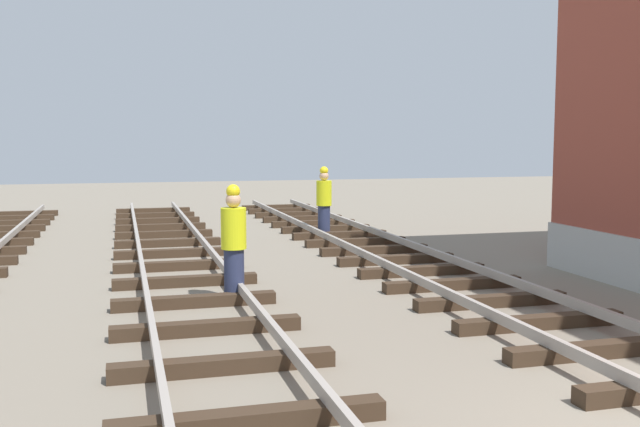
% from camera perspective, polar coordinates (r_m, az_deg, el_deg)
% --- Properties ---
extents(track_worker_foreground, '(0.40, 0.40, 1.87)m').
position_cam_1_polar(track_worker_foreground, '(11.52, -6.79, -2.38)').
color(track_worker_foreground, '#262D4C').
rests_on(track_worker_foreground, ground).
extents(track_worker_distant, '(0.40, 0.40, 1.87)m').
position_cam_1_polar(track_worker_distant, '(18.89, 0.32, 0.87)').
color(track_worker_distant, '#262D4C').
rests_on(track_worker_distant, ground).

